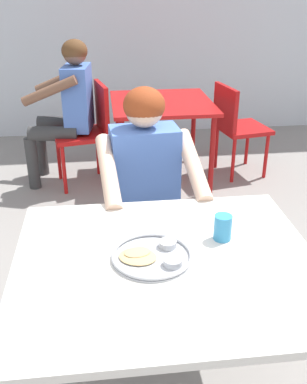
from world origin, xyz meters
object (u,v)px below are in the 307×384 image
Objects in this scene: thali_tray at (153,255)px; diner_foreground at (148,185)px; table_foreground at (167,277)px; table_background_red at (162,111)px; chair_red_left at (89,127)px; drinking_cup at (223,227)px; chair_foreground at (142,202)px; patron_background at (67,101)px; chair_red_right at (236,123)px.

diner_foreground reaches higher than thali_tray.
table_foreground is at bearing -22.38° from thali_tray.
table_background_red is 0.64m from chair_red_left.
chair_foreground is at bearing 105.70° from drinking_cup.
thali_tray is at bearing -79.81° from patron_background.
drinking_cup is (0.28, 0.10, 0.04)m from thali_tray.
chair_foreground is 1.49m from table_background_red.
table_foreground is at bearing -97.40° from table_background_red.
chair_red_right reaches higher than thali_tray.
drinking_cup is 2.29m from table_background_red.
diner_foreground reaches higher than table_background_red.
chair_red_right is (1.29, 0.04, -0.02)m from chair_red_left.
table_background_red is at bearing -179.76° from chair_red_right.
drinking_cup is 0.08× the size of patron_background.
patron_background is at bearing 106.18° from diner_foreground.
drinking_cup is at bearing -72.82° from patron_background.
table_background_red is (0.31, 2.40, -0.06)m from table_foreground.
chair_foreground is 1.75m from chair_red_right.
chair_red_right is 0.67× the size of patron_background.
diner_foreground reaches higher than chair_red_left.
chair_foreground is at bearing 93.61° from diner_foreground.
drinking_cup is at bearing -108.05° from chair_red_right.
patron_background is at bearing 179.08° from table_background_red.
table_foreground is 0.72m from diner_foreground.
patron_background reaches higher than chair_red_left.
table_background_red is 0.72× the size of patron_background.
diner_foreground is at bearing -73.82° from patron_background.
table_background_red is (0.08, 2.28, -0.18)m from drinking_cup.
table_background_red is (0.31, 1.45, 0.12)m from chair_foreground.
chair_red_left is at bearing 97.55° from table_foreground.
patron_background reaches higher than table_background_red.
diner_foreground reaches higher than chair_red_right.
drinking_cup is (0.23, 0.12, 0.13)m from table_foreground.
patron_background is (-1.45, 0.01, 0.24)m from chair_red_right.
drinking_cup is 0.11× the size of table_background_red.
chair_foreground is at bearing -77.64° from chair_red_left.
table_foreground is at bearing -90.95° from diner_foreground.
patron_background is at bearing 101.23° from table_foreground.
chair_red_right is 1.47m from patron_background.
diner_foreground is at bearing 89.05° from table_foreground.
table_background_red is 0.80m from patron_background.
diner_foreground is 1.45× the size of chair_red_right.
table_foreground is at bearing -152.98° from drinking_cup.
chair_red_left is at bearing -176.94° from table_background_red.
drinking_cup is 2.40m from patron_background.
table_background_red is at bearing 87.96° from drinking_cup.
chair_red_right is at bearing 71.95° from drinking_cup.
patron_background is (-0.48, 1.47, 0.22)m from chair_foreground.
table_foreground reaches higher than table_background_red.
table_foreground is 0.96m from chair_foreground.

